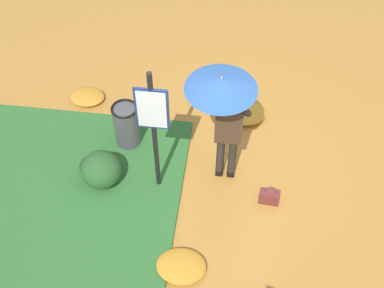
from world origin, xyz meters
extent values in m
plane|color=#B27A33|center=(0.00, 0.00, 0.00)|extent=(18.00, 18.00, 0.00)
cube|color=#2D662D|center=(3.09, 1.04, 0.03)|extent=(4.80, 4.00, 0.05)
cylinder|color=#2D2823|center=(-0.03, 0.00, 0.43)|extent=(0.12, 0.12, 0.86)
cylinder|color=#2D2823|center=(0.15, 0.00, 0.43)|extent=(0.12, 0.12, 0.86)
cube|color=black|center=(-0.03, -0.04, 0.04)|extent=(0.11, 0.22, 0.08)
cube|color=black|center=(0.15, -0.04, 0.04)|extent=(0.11, 0.22, 0.08)
cube|color=#473323|center=(0.06, 0.00, 1.18)|extent=(0.38, 0.24, 0.64)
sphere|color=#8C664C|center=(0.06, 0.00, 1.64)|extent=(0.20, 0.20, 0.20)
ellipsoid|color=black|center=(0.06, 0.00, 1.67)|extent=(0.20, 0.20, 0.15)
cylinder|color=#473323|center=(-0.15, -0.02, 1.39)|extent=(0.18, 0.13, 0.18)
cylinder|color=#473323|center=(-0.11, -0.03, 1.48)|extent=(0.24, 0.11, 0.33)
cube|color=black|center=(-0.03, -0.02, 1.62)|extent=(0.07, 0.02, 0.14)
cylinder|color=#473323|center=(0.23, 0.01, 1.42)|extent=(0.11, 0.10, 0.09)
cylinder|color=#473323|center=(0.21, 0.02, 1.51)|extent=(0.10, 0.09, 0.23)
cylinder|color=#A5A5AD|center=(0.20, 0.02, 1.83)|extent=(0.02, 0.02, 0.41)
cone|color=#264C8C|center=(0.20, 0.02, 1.92)|extent=(0.96, 0.96, 0.16)
sphere|color=#A5A5AD|center=(0.20, 0.02, 2.03)|extent=(0.02, 0.02, 0.02)
cylinder|color=black|center=(1.05, 0.34, 1.15)|extent=(0.07, 0.07, 2.30)
cube|color=navy|center=(1.05, 0.36, 1.70)|extent=(0.44, 0.04, 0.70)
cube|color=silver|center=(1.05, 0.37, 1.70)|extent=(0.38, 0.01, 0.64)
cube|color=brown|center=(-0.63, 0.44, 0.12)|extent=(0.31, 0.16, 0.24)
torus|color=brown|center=(-0.63, 0.44, 0.28)|extent=(0.18, 0.03, 0.18)
cylinder|color=#4C4C51|center=(1.67, -0.42, 0.40)|extent=(0.40, 0.40, 0.80)
torus|color=black|center=(1.67, -0.42, 0.82)|extent=(0.42, 0.42, 0.04)
ellipsoid|color=#285628|center=(1.91, 0.37, 0.28)|extent=(0.62, 0.62, 0.56)
ellipsoid|color=#1E421E|center=(2.10, 0.28, 0.19)|extent=(0.37, 0.37, 0.37)
ellipsoid|color=#C68428|center=(0.52, 1.68, 0.08)|extent=(0.68, 0.55, 0.15)
ellipsoid|color=gold|center=(-0.15, -1.27, 0.08)|extent=(0.77, 0.61, 0.17)
ellipsoid|color=#C68428|center=(2.61, -1.32, 0.07)|extent=(0.61, 0.49, 0.13)
camera|label=1|loc=(0.00, 4.65, 6.31)|focal=46.66mm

